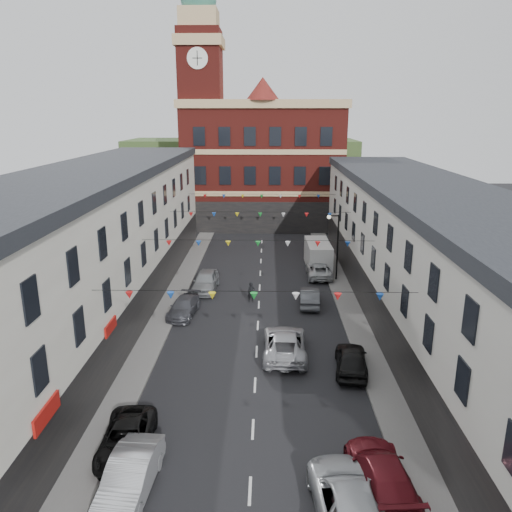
# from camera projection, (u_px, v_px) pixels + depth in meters

# --- Properties ---
(ground) EXTENTS (160.00, 160.00, 0.00)m
(ground) POSITION_uv_depth(u_px,v_px,m) (257.00, 352.00, 31.24)
(ground) COLOR black
(ground) RESTS_ON ground
(pavement_left) EXTENTS (1.80, 64.00, 0.15)m
(pavement_left) POSITION_uv_depth(u_px,v_px,m) (154.00, 336.00, 33.29)
(pavement_left) COLOR #605E5B
(pavement_left) RESTS_ON ground
(pavement_right) EXTENTS (1.80, 64.00, 0.15)m
(pavement_right) POSITION_uv_depth(u_px,v_px,m) (361.00, 338.00, 32.99)
(pavement_right) COLOR #605E5B
(pavement_right) RESTS_ON ground
(terrace_left) EXTENTS (8.40, 56.00, 10.70)m
(terrace_left) POSITION_uv_depth(u_px,v_px,m) (68.00, 264.00, 30.99)
(terrace_left) COLOR beige
(terrace_left) RESTS_ON ground
(terrace_right) EXTENTS (8.40, 56.00, 9.70)m
(terrace_right) POSITION_uv_depth(u_px,v_px,m) (449.00, 275.00, 30.61)
(terrace_right) COLOR beige
(terrace_right) RESTS_ON ground
(civic_building) EXTENTS (20.60, 13.30, 18.50)m
(civic_building) POSITION_uv_depth(u_px,v_px,m) (263.00, 163.00, 65.49)
(civic_building) COLOR maroon
(civic_building) RESTS_ON ground
(clock_tower) EXTENTS (5.60, 5.60, 30.00)m
(clock_tower) POSITION_uv_depth(u_px,v_px,m) (202.00, 109.00, 60.95)
(clock_tower) COLOR maroon
(clock_tower) RESTS_ON ground
(distant_hill) EXTENTS (40.00, 14.00, 10.00)m
(distant_hill) POSITION_uv_depth(u_px,v_px,m) (242.00, 168.00, 89.56)
(distant_hill) COLOR #355025
(distant_hill) RESTS_ON ground
(street_lamp) EXTENTS (1.10, 0.36, 6.00)m
(street_lamp) POSITION_uv_depth(u_px,v_px,m) (335.00, 238.00, 43.48)
(street_lamp) COLOR black
(street_lamp) RESTS_ON ground
(car_left_b) EXTENTS (1.90, 4.77, 1.54)m
(car_left_b) POSITION_uv_depth(u_px,v_px,m) (130.00, 476.00, 19.38)
(car_left_b) COLOR #A6A9AE
(car_left_b) RESTS_ON ground
(car_left_c) EXTENTS (2.43, 4.76, 1.29)m
(car_left_c) POSITION_uv_depth(u_px,v_px,m) (127.00, 438.00, 21.85)
(car_left_c) COLOR black
(car_left_c) RESTS_ON ground
(car_left_d) EXTENTS (2.27, 4.58, 1.28)m
(car_left_d) POSITION_uv_depth(u_px,v_px,m) (184.00, 307.00, 36.77)
(car_left_d) COLOR #46474E
(car_left_d) RESTS_ON ground
(car_left_e) EXTENTS (2.08, 4.89, 1.65)m
(car_left_e) POSITION_uv_depth(u_px,v_px,m) (206.00, 281.00, 41.87)
(car_left_e) COLOR gray
(car_left_e) RESTS_ON ground
(car_right_b) EXTENTS (2.93, 5.79, 1.57)m
(car_right_b) POSITION_uv_depth(u_px,v_px,m) (349.00, 501.00, 18.13)
(car_right_b) COLOR #A5A8AD
(car_right_b) RESTS_ON ground
(car_right_c) EXTENTS (2.51, 5.33, 1.50)m
(car_right_c) POSITION_uv_depth(u_px,v_px,m) (382.00, 474.00, 19.55)
(car_right_c) COLOR maroon
(car_right_c) RESTS_ON ground
(car_right_d) EXTENTS (2.27, 4.59, 1.51)m
(car_right_d) POSITION_uv_depth(u_px,v_px,m) (351.00, 360.00, 28.65)
(car_right_d) COLOR black
(car_right_d) RESTS_ON ground
(car_right_e) EXTENTS (1.68, 4.21, 1.36)m
(car_right_e) POSITION_uv_depth(u_px,v_px,m) (309.00, 297.00, 38.68)
(car_right_e) COLOR #4D5054
(car_right_e) RESTS_ON ground
(car_right_f) EXTENTS (2.22, 4.74, 1.31)m
(car_right_f) POSITION_uv_depth(u_px,v_px,m) (319.00, 270.00, 45.38)
(car_right_f) COLOR #B6B9BB
(car_right_f) RESTS_ON ground
(moving_car) EXTENTS (2.70, 5.68, 1.56)m
(moving_car) POSITION_uv_depth(u_px,v_px,m) (285.00, 343.00, 30.61)
(moving_car) COLOR #A8A9AF
(moving_car) RESTS_ON ground
(white_van) EXTENTS (2.29, 5.68, 2.49)m
(white_van) POSITION_uv_depth(u_px,v_px,m) (318.00, 255.00, 48.16)
(white_van) COLOR silver
(white_van) RESTS_ON ground
(pedestrian) EXTENTS (0.60, 0.41, 1.61)m
(pedestrian) POSITION_uv_depth(u_px,v_px,m) (251.00, 293.00, 39.24)
(pedestrian) COLOR black
(pedestrian) RESTS_ON ground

